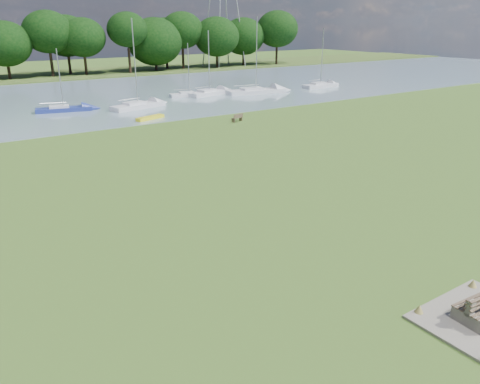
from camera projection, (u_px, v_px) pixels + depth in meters
ground at (245, 198)px, 26.64m from camera, size 220.00×220.00×0.00m
river at (57, 101)px, 59.28m from camera, size 220.00×40.00×0.10m
far_bank at (13, 78)px, 82.59m from camera, size 220.00×20.00×0.40m
riverbank_bench at (238, 118)px, 46.79m from camera, size 1.35×0.70×0.80m
kayak at (150, 118)px, 47.75m from camera, size 3.34×1.77×0.33m
sailboat_1 at (320, 84)px, 70.68m from camera, size 6.19×1.88×8.54m
sailboat_3 at (63, 108)px, 51.84m from camera, size 6.12×2.93×6.71m
sailboat_4 at (255, 90)px, 64.72m from camera, size 8.54×3.85×10.07m
sailboat_5 at (137, 104)px, 53.66m from camera, size 6.84×3.48×9.78m
sailboat_6 at (189, 93)px, 62.26m from camera, size 5.42×2.40×6.81m
sailboat_8 at (209, 91)px, 63.43m from camera, size 7.01×3.55×8.31m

